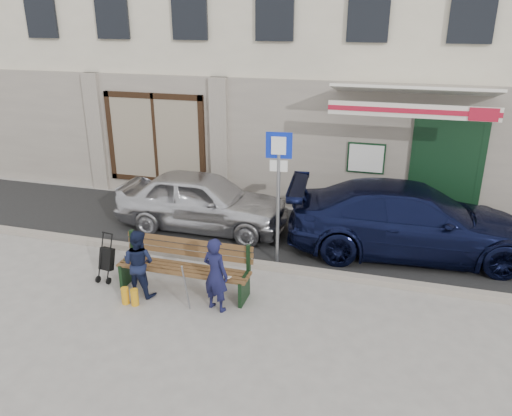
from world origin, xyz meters
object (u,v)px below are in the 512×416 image
at_px(parking_sign, 278,178).
at_px(man, 216,275).
at_px(woman, 139,263).
at_px(bench, 181,268).
at_px(stroller, 107,260).
at_px(car_silver, 202,201).
at_px(car_navy, 411,220).

xyz_separation_m(parking_sign, man, (-0.56, -1.94, -1.11)).
bearing_deg(woman, bench, -149.32).
bearing_deg(parking_sign, stroller, -157.89).
distance_m(bench, stroller, 1.51).
height_order(car_silver, car_navy, car_navy).
height_order(man, stroller, man).
height_order(car_navy, man, car_navy).
bearing_deg(man, bench, -8.13).
relative_size(car_silver, stroller, 4.40).
xyz_separation_m(man, stroller, (-2.30, 0.38, -0.25)).
relative_size(car_navy, man, 3.86).
bearing_deg(man, woman, 14.60).
bearing_deg(man, parking_sign, -88.43).
bearing_deg(stroller, bench, 7.86).
bearing_deg(stroller, car_navy, 35.04).
bearing_deg(stroller, woman, -12.05).
relative_size(woman, stroller, 1.36).
bearing_deg(woman, parking_sign, -131.64).
distance_m(bench, woman, 0.74).
bearing_deg(stroller, man, -1.59).
height_order(parking_sign, bench, parking_sign).
xyz_separation_m(car_silver, woman, (0.06, -3.06, -0.06)).
height_order(car_silver, bench, car_silver).
height_order(parking_sign, woman, parking_sign).
height_order(car_navy, woman, car_navy).
bearing_deg(car_silver, stroller, 163.68).
relative_size(parking_sign, stroller, 2.95).
relative_size(parking_sign, bench, 1.10).
bearing_deg(bench, car_silver, 104.47).
bearing_deg(parking_sign, car_navy, 19.07).
bearing_deg(car_navy, bench, 119.27).
height_order(car_silver, man, car_silver).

